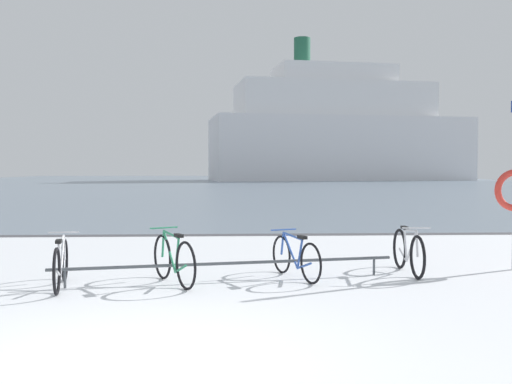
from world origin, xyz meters
TOP-DOWN VIEW (x-y plane):
  - ground at (0.00, 53.90)m, footprint 80.00×132.00m
  - bike_rack at (0.86, 3.85)m, footprint 5.38×1.01m
  - bicycle_0 at (-1.62, 3.46)m, footprint 0.47×1.67m
  - bicycle_1 at (0.02, 3.65)m, footprint 0.80×1.50m
  - bicycle_2 at (1.93, 4.02)m, footprint 0.69×1.54m
  - bicycle_3 at (3.88, 4.35)m, footprint 0.46×1.68m
  - ferry_ship at (16.02, 76.36)m, footprint 37.35×17.77m

SIDE VIEW (x-z plane):
  - ground at x=0.00m, z-range -0.08..0.00m
  - bike_rack at x=0.86m, z-range 0.12..0.42m
  - bicycle_2 at x=1.93m, z-range -0.03..0.73m
  - bicycle_0 at x=-1.62m, z-range -0.04..0.75m
  - bicycle_3 at x=3.88m, z-range -0.04..0.79m
  - bicycle_1 at x=0.02m, z-range -0.04..0.80m
  - ferry_ship at x=16.02m, z-range -3.27..16.67m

